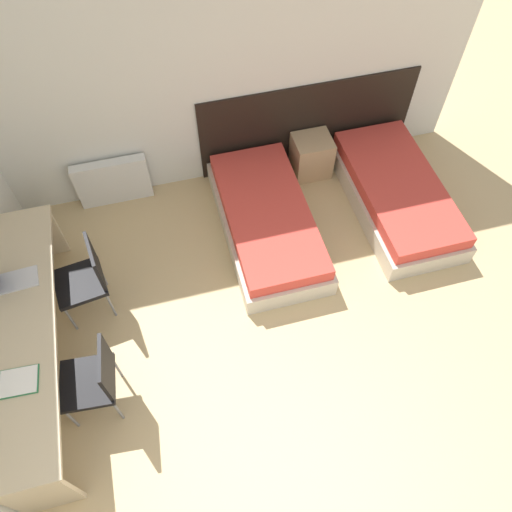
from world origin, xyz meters
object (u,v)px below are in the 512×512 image
Objects in this scene: bed_near_window at (267,221)px; bed_near_door at (396,194)px; chair_near_notebook at (94,379)px; nightstand at (311,156)px; chair_near_laptop at (85,277)px; laptop at (10,278)px.

bed_near_door is (1.51, 0.00, 0.00)m from bed_near_window.
chair_near_notebook is at bearing -156.84° from bed_near_door.
nightstand is at bearing 45.43° from bed_near_window.
chair_near_laptop is 0.63m from laptop.
bed_near_door is 4.03m from laptop.
chair_near_notebook is at bearing -142.40° from bed_near_window.
bed_near_door is 3.45m from chair_near_laptop.
bed_near_door is at bearing -0.67° from chair_near_laptop.
laptop is (-2.45, -0.49, 0.61)m from bed_near_window.
chair_near_laptop is at bearing -172.57° from bed_near_door.
bed_near_window is 3.86× the size of nightstand.
nightstand reaches higher than bed_near_window.
chair_near_laptop reaches higher than bed_near_door.
chair_near_notebook is (-3.40, -1.46, 0.31)m from bed_near_door.
chair_near_notebook is (-1.89, -1.46, 0.31)m from bed_near_window.
bed_near_window is 1.97m from chair_near_laptop.
bed_near_window is at bearing -134.57° from nightstand.
nightstand is 2.92m from chair_near_laptop.
bed_near_window is at bearing 5.11° from chair_near_laptop.
laptop reaches higher than chair_near_laptop.
chair_near_notebook is 2.53× the size of laptop.
chair_near_notebook reaches higher than bed_near_door.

